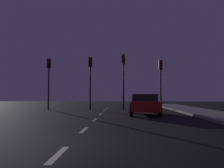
% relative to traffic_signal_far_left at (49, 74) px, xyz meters
% --- Properties ---
extents(ground_plane, '(80.00, 80.00, 0.00)m').
position_rel_traffic_signal_far_left_xyz_m(ground_plane, '(5.34, -8.32, -3.38)').
color(ground_plane, black).
extents(lane_stripe_nearest, '(0.16, 1.60, 0.01)m').
position_rel_traffic_signal_far_left_xyz_m(lane_stripe_nearest, '(5.34, -16.52, -3.37)').
color(lane_stripe_nearest, silver).
rests_on(lane_stripe_nearest, ground_plane).
extents(lane_stripe_second, '(0.16, 1.60, 0.01)m').
position_rel_traffic_signal_far_left_xyz_m(lane_stripe_second, '(5.34, -12.72, -3.37)').
color(lane_stripe_second, silver).
rests_on(lane_stripe_second, ground_plane).
extents(lane_stripe_third, '(0.16, 1.60, 0.01)m').
position_rel_traffic_signal_far_left_xyz_m(lane_stripe_third, '(5.34, -8.92, -3.37)').
color(lane_stripe_third, silver).
rests_on(lane_stripe_third, ground_plane).
extents(lane_stripe_fourth, '(0.16, 1.60, 0.01)m').
position_rel_traffic_signal_far_left_xyz_m(lane_stripe_fourth, '(5.34, -5.12, -3.37)').
color(lane_stripe_fourth, silver).
rests_on(lane_stripe_fourth, ground_plane).
extents(lane_stripe_fifth, '(0.16, 1.60, 0.01)m').
position_rel_traffic_signal_far_left_xyz_m(lane_stripe_fifth, '(5.34, -1.32, -3.37)').
color(lane_stripe_fifth, silver).
rests_on(lane_stripe_fifth, ground_plane).
extents(lane_stripe_sixth, '(0.16, 1.60, 0.01)m').
position_rel_traffic_signal_far_left_xyz_m(lane_stripe_sixth, '(5.34, 2.48, -3.37)').
color(lane_stripe_sixth, silver).
rests_on(lane_stripe_sixth, ground_plane).
extents(traffic_signal_far_left, '(0.32, 0.38, 4.81)m').
position_rel_traffic_signal_far_left_xyz_m(traffic_signal_far_left, '(0.00, 0.00, 0.00)').
color(traffic_signal_far_left, '#2D2D30').
rests_on(traffic_signal_far_left, ground_plane).
extents(traffic_signal_center_left, '(0.32, 0.38, 4.91)m').
position_rel_traffic_signal_far_left_xyz_m(traffic_signal_center_left, '(3.93, 0.00, 0.07)').
color(traffic_signal_center_left, black).
rests_on(traffic_signal_center_left, ground_plane).
extents(traffic_signal_center_right, '(0.32, 0.38, 5.17)m').
position_rel_traffic_signal_far_left_xyz_m(traffic_signal_center_right, '(7.03, 0.00, 0.23)').
color(traffic_signal_center_right, black).
rests_on(traffic_signal_center_right, ground_plane).
extents(traffic_signal_far_right, '(0.32, 0.38, 4.61)m').
position_rel_traffic_signal_far_left_xyz_m(traffic_signal_far_right, '(10.47, -0.00, -0.13)').
color(traffic_signal_far_right, black).
rests_on(traffic_signal_far_right, ground_plane).
extents(car_stopped_ahead, '(2.15, 4.49, 1.42)m').
position_rel_traffic_signal_far_left_xyz_m(car_stopped_ahead, '(8.37, -5.50, -2.64)').
color(car_stopped_ahead, '#B21919').
rests_on(car_stopped_ahead, ground_plane).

